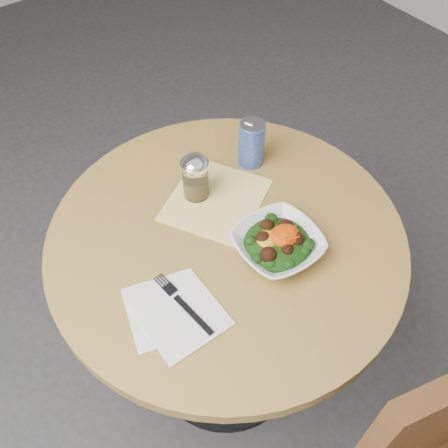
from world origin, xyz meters
The scene contains 8 objects.
ground centered at (0.00, 0.00, 0.00)m, with size 6.00×6.00×0.00m, color #2E2E30.
table centered at (0.00, 0.00, 0.55)m, with size 0.90×0.90×0.75m.
cloth_napkin centered at (0.05, 0.11, 0.75)m, with size 0.25×0.23×0.00m, color #E9A80C.
paper_napkins centered at (-0.23, -0.11, 0.75)m, with size 0.21×0.23×0.00m.
salad_bowl centered at (0.07, -0.11, 0.78)m, with size 0.21×0.21×0.08m.
fork centered at (-0.20, -0.10, 0.76)m, with size 0.03×0.20×0.00m.
spice_shaker centered at (0.02, 0.15, 0.81)m, with size 0.07×0.07×0.13m.
beverage_can centered at (0.21, 0.17, 0.82)m, with size 0.07×0.07×0.14m.
Camera 1 is at (-0.47, -0.61, 1.73)m, focal length 40.00 mm.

